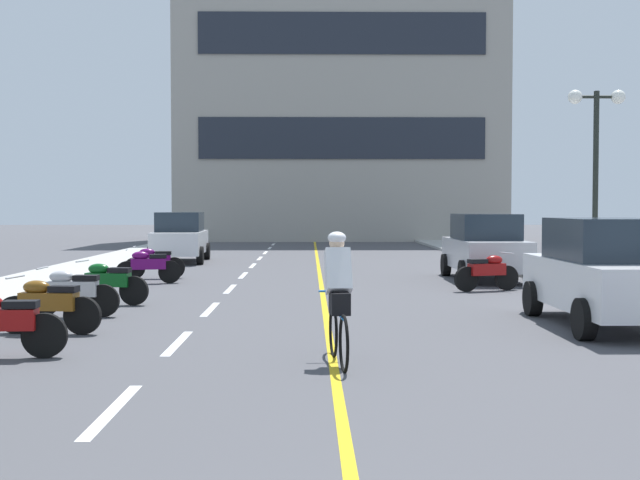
{
  "coord_description": "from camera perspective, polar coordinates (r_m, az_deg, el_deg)",
  "views": [
    {
      "loc": [
        -0.05,
        -2.04,
        2.01
      ],
      "look_at": [
        0.17,
        15.49,
        1.3
      ],
      "focal_mm": 46.04,
      "sensor_mm": 36.0,
      "label": 1
    }
  ],
  "objects": [
    {
      "name": "cyclist_rider",
      "position": [
        10.51,
        1.28,
        -3.81
      ],
      "size": [
        0.43,
        1.77,
        1.71
      ],
      "color": "black",
      "rests_on": "ground"
    },
    {
      "name": "lane_dash_4",
      "position": [
        20.23,
        -6.27,
        -3.4
      ],
      "size": [
        0.14,
        2.2,
        0.01
      ],
      "primitive_type": "cube",
      "color": "silver",
      "rests_on": "ground"
    },
    {
      "name": "curb_right",
      "position": [
        27.1,
        14.79,
        -1.89
      ],
      "size": [
        2.4,
        72.0,
        0.12
      ],
      "primitive_type": "cube",
      "color": "#A8A8A3",
      "rests_on": "ground"
    },
    {
      "name": "lane_dash_1",
      "position": [
        8.51,
        -14.21,
        -11.38
      ],
      "size": [
        0.14,
        2.2,
        0.01
      ],
      "primitive_type": "cube",
      "color": "silver",
      "rests_on": "ground"
    },
    {
      "name": "motorcycle_6",
      "position": [
        20.0,
        11.55,
        -2.15
      ],
      "size": [
        1.64,
        0.78,
        0.92
      ],
      "color": "black",
      "rests_on": "ground"
    },
    {
      "name": "office_building",
      "position": [
        51.19,
        1.39,
        11.18
      ],
      "size": [
        19.52,
        7.12,
        19.83
      ],
      "color": "#9E998E",
      "rests_on": "ground"
    },
    {
      "name": "curb_left",
      "position": [
        27.07,
        -16.05,
        -1.91
      ],
      "size": [
        2.4,
        72.0,
        0.12
      ],
      "primitive_type": "cube",
      "color": "#A8A8A3",
      "rests_on": "ground"
    },
    {
      "name": "motorcycle_7",
      "position": [
        21.94,
        -11.88,
        -1.76
      ],
      "size": [
        1.69,
        0.63,
        0.92
      ],
      "color": "black",
      "rests_on": "ground"
    },
    {
      "name": "lane_dash_8",
      "position": [
        36.15,
        -3.83,
        -0.88
      ],
      "size": [
        0.14,
        2.2,
        0.01
      ],
      "primitive_type": "cube",
      "color": "silver",
      "rests_on": "ground"
    },
    {
      "name": "lane_dash_6",
      "position": [
        28.18,
        -4.7,
        -1.78
      ],
      "size": [
        0.14,
        2.2,
        0.01
      ],
      "primitive_type": "cube",
      "color": "silver",
      "rests_on": "ground"
    },
    {
      "name": "lane_dash_10",
      "position": [
        44.13,
        -3.27,
        -0.31
      ],
      "size": [
        0.14,
        2.2,
        0.01
      ],
      "primitive_type": "cube",
      "color": "silver",
      "rests_on": "ground"
    },
    {
      "name": "parked_car_mid",
      "position": [
        22.99,
        11.41,
        -0.47
      ],
      "size": [
        1.92,
        4.2,
        1.82
      ],
      "color": "black",
      "rests_on": "ground"
    },
    {
      "name": "lane_dash_11",
      "position": [
        48.12,
        -3.06,
        -0.09
      ],
      "size": [
        0.14,
        2.2,
        0.01
      ],
      "primitive_type": "cube",
      "color": "silver",
      "rests_on": "ground"
    },
    {
      "name": "street_lamp_mid",
      "position": [
        22.16,
        18.64,
        6.58
      ],
      "size": [
        1.46,
        0.36,
        4.87
      ],
      "color": "black",
      "rests_on": "curb_right"
    },
    {
      "name": "centre_line_yellow",
      "position": [
        26.12,
        -0.07,
        -2.1
      ],
      "size": [
        0.12,
        66.0,
        0.01
      ],
      "primitive_type": "cube",
      "color": "gold",
      "rests_on": "ground"
    },
    {
      "name": "ground_plane",
      "position": [
        23.13,
        -0.6,
        -2.68
      ],
      "size": [
        140.0,
        140.0,
        0.0
      ],
      "primitive_type": "plane",
      "color": "#47474C"
    },
    {
      "name": "motorcycle_5",
      "position": [
        17.36,
        -14.55,
        -2.84
      ],
      "size": [
        1.7,
        0.6,
        0.92
      ],
      "color": "black",
      "rests_on": "ground"
    },
    {
      "name": "parked_car_far",
      "position": [
        30.34,
        -9.7,
        0.21
      ],
      "size": [
        2.06,
        4.27,
        1.82
      ],
      "color": "black",
      "rests_on": "ground"
    },
    {
      "name": "motorcycle_4",
      "position": [
        15.61,
        -16.87,
        -3.44
      ],
      "size": [
        1.7,
        0.6,
        0.92
      ],
      "color": "black",
      "rests_on": "ground"
    },
    {
      "name": "motorcycle_2",
      "position": [
        11.68,
        -21.29,
        -5.4
      ],
      "size": [
        1.7,
        0.6,
        0.92
      ],
      "color": "black",
      "rests_on": "ground"
    },
    {
      "name": "parked_car_near",
      "position": [
        14.55,
        19.3,
        -2.13
      ],
      "size": [
        1.94,
        4.21,
        1.82
      ],
      "color": "black",
      "rests_on": "ground"
    },
    {
      "name": "lane_dash_3",
      "position": [
        16.28,
        -7.62,
        -4.79
      ],
      "size": [
        0.14,
        2.2,
        0.01
      ],
      "primitive_type": "cube",
      "color": "silver",
      "rests_on": "ground"
    },
    {
      "name": "motorcycle_8",
      "position": [
        23.41,
        -11.48,
        -1.5
      ],
      "size": [
        1.7,
        0.6,
        0.92
      ],
      "color": "black",
      "rests_on": "ground"
    },
    {
      "name": "lane_dash_9",
      "position": [
        40.14,
        -3.52,
        -0.57
      ],
      "size": [
        0.14,
        2.2,
        0.01
      ],
      "primitive_type": "cube",
      "color": "silver",
      "rests_on": "ground"
    },
    {
      "name": "lane_dash_2",
      "position": [
        12.36,
        -9.86,
        -7.06
      ],
      "size": [
        0.14,
        2.2,
        0.01
      ],
      "primitive_type": "cube",
      "color": "silver",
      "rests_on": "ground"
    },
    {
      "name": "lane_dash_5",
      "position": [
        24.2,
        -5.35,
        -2.46
      ],
      "size": [
        0.14,
        2.2,
        0.01
      ],
      "primitive_type": "cube",
      "color": "silver",
      "rests_on": "ground"
    },
    {
      "name": "lane_dash_7",
      "position": [
        32.16,
        -4.21,
        -1.28
      ],
      "size": [
        0.14,
        2.2,
        0.01
      ],
      "primitive_type": "cube",
      "color": "silver",
      "rests_on": "ground"
    },
    {
      "name": "motorcycle_3",
      "position": [
        13.67,
        -18.38,
        -4.26
      ],
      "size": [
        1.7,
        0.6,
        0.92
      ],
      "color": "black",
      "rests_on": "ground"
    }
  ]
}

